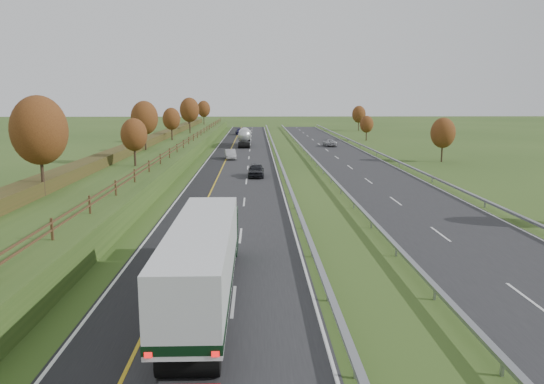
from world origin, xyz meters
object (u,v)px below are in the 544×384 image
Objects in this scene: box_lorry at (204,258)px; car_dark_near at (256,170)px; road_tanker at (244,137)px; car_small_far at (240,132)px; car_oncoming at (330,143)px; car_silver_mid at (230,154)px.

box_lorry is 3.47× the size of car_dark_near.
car_small_far is at bearing 93.14° from road_tanker.
road_tanker is 31.55m from car_small_far.
car_oncoming is at bearing -67.95° from car_small_far.
car_silver_mid is (-1.73, -22.52, -1.09)m from road_tanker.
car_silver_mid is at bearing 91.55° from box_lorry.
car_oncoming is (18.38, -32.77, -0.11)m from car_small_far.
car_small_far is 1.11× the size of car_oncoming.
car_oncoming is (14.43, 39.95, -0.14)m from car_dark_near.
car_dark_near is at bearing -86.91° from road_tanker.
car_dark_near is 72.82m from car_small_far.
car_silver_mid is at bearing 47.32° from car_oncoming.
road_tanker is 2.12× the size of car_small_far.
car_silver_mid is 0.94× the size of car_oncoming.
car_oncoming is (16.65, -1.28, -1.16)m from road_tanker.
road_tanker is 2.39× the size of car_dark_near.
car_dark_near is at bearing -94.13° from car_small_far.
box_lorry is at bearing -95.66° from car_silver_mid.
car_small_far is at bearing -62.51° from car_oncoming.
box_lorry is 58.91m from car_silver_mid.
road_tanker is 2.36× the size of car_oncoming.
box_lorry reaches higher than car_small_far.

